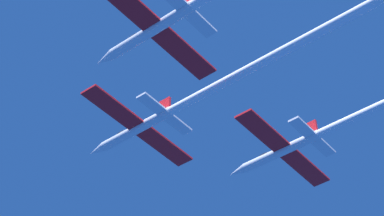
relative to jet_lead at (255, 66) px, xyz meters
The scene contains 1 object.
jet_lead is the anchor object (origin of this frame).
Camera 1 is at (-58.89, -56.22, -66.30)m, focal length 69.61 mm.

